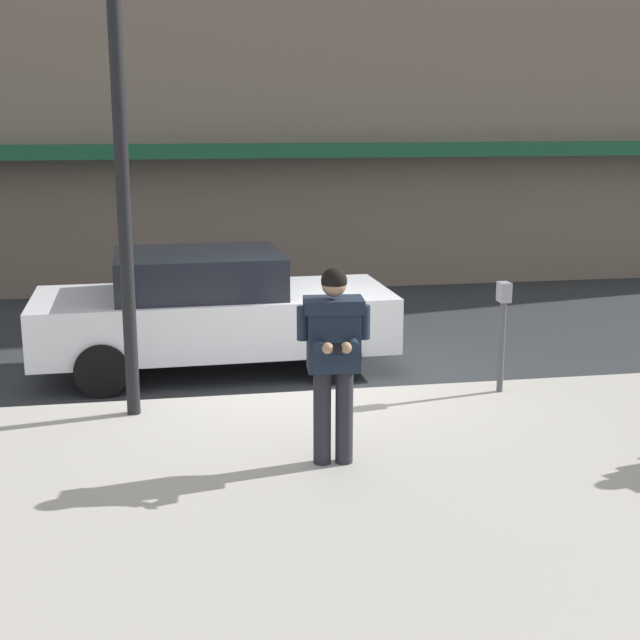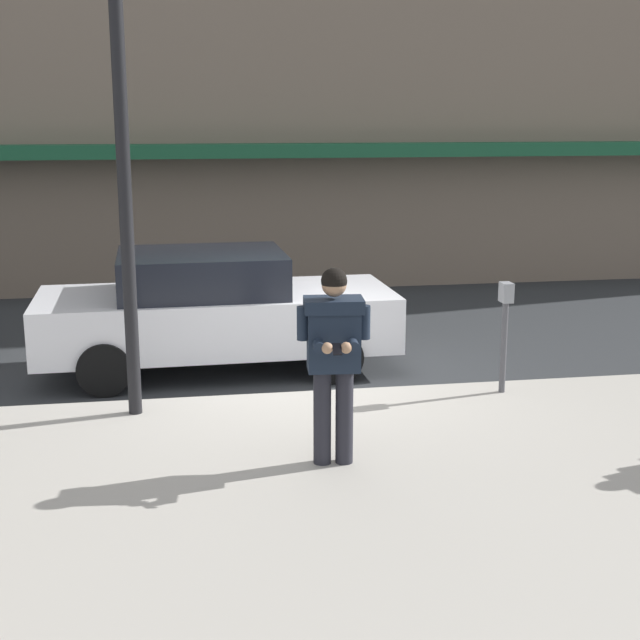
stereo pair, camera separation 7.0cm
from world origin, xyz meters
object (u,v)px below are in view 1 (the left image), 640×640
at_px(parked_sedan_mid, 211,310).
at_px(parking_meter, 503,321).
at_px(man_texting_on_phone, 334,345).
at_px(street_lamp_post, 120,124).

height_order(parked_sedan_mid, parking_meter, parked_sedan_mid).
bearing_deg(man_texting_on_phone, parking_meter, 37.80).
xyz_separation_m(man_texting_on_phone, street_lamp_post, (-1.82, 1.72, 1.89)).
bearing_deg(man_texting_on_phone, street_lamp_post, 136.67).
xyz_separation_m(street_lamp_post, parking_meter, (4.10, 0.05, -2.17)).
height_order(man_texting_on_phone, street_lamp_post, street_lamp_post).
bearing_deg(parking_meter, man_texting_on_phone, -142.20).
bearing_deg(street_lamp_post, parking_meter, 0.70).
distance_m(man_texting_on_phone, street_lamp_post, 3.14).
bearing_deg(parking_meter, parked_sedan_mid, 148.27).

